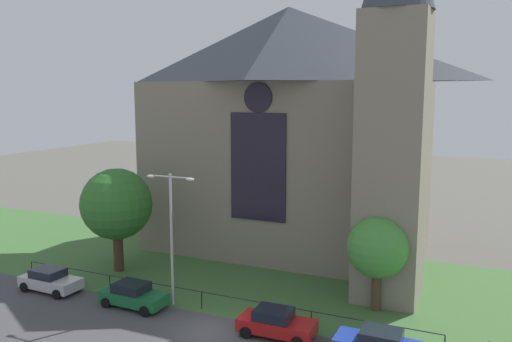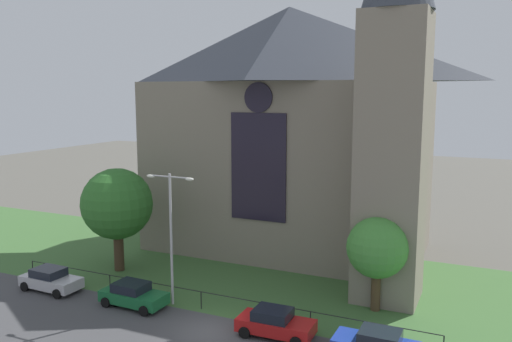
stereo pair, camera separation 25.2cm
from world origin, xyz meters
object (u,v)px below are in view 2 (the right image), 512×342
Objects in this scene: church_building at (294,128)px; parked_car_silver at (50,280)px; tree_left_near at (117,204)px; parked_car_red at (275,323)px; tree_right_near at (377,248)px; streetlamp_near at (171,222)px; parked_car_green at (133,295)px.

parked_car_silver is (-11.54, -15.47, -9.53)m from church_building.
church_building reaches higher than tree_left_near.
church_building is 6.13× the size of parked_car_red.
parked_car_silver is at bearing 178.95° from parked_car_red.
parked_car_silver is 1.00× the size of parked_car_red.
tree_left_near reaches higher than tree_right_near.
streetlamp_near is at bearing -101.24° from church_building.
church_building is at bearing 78.76° from streetlamp_near.
tree_right_near is 15.27m from parked_car_green.
parked_car_green is 1.00× the size of parked_car_red.
tree_right_near is at bearing 17.23° from parked_car_silver.
parked_car_silver is at bearing -126.72° from church_building.
streetlamp_near reaches higher than parked_car_red.
streetlamp_near is 8.90m from parked_car_red.
tree_left_near is 6.90m from parked_car_silver.
streetlamp_near is (-11.77, -4.41, 1.38)m from tree_right_near.
tree_right_near is at bearing 2.04° from tree_left_near.
tree_right_near is (8.98, -9.60, -6.37)m from church_building.
parked_car_silver is 1.00× the size of parked_car_green.
church_building is 4.49× the size of tree_right_near.
parked_car_green is (-4.82, -15.32, -9.53)m from church_building.
parked_car_red is at bearing -19.03° from tree_left_near.
tree_right_near is at bearing 20.54° from streetlamp_near.
tree_right_near is 1.37× the size of parked_car_silver.
parked_car_silver is (-20.52, -5.87, -3.16)m from tree_right_near.
streetlamp_near is 1.96× the size of parked_car_red.
parked_car_silver is at bearing -106.59° from tree_left_near.
tree_right_near is at bearing 52.25° from parked_car_red.
parked_car_green is (6.72, 0.15, 0.00)m from parked_car_silver.
parked_car_silver is (-8.75, -1.46, -4.54)m from streetlamp_near.
parked_car_green is at bearing -157.50° from tree_right_near.
church_building is 15.13m from streetlamp_near.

